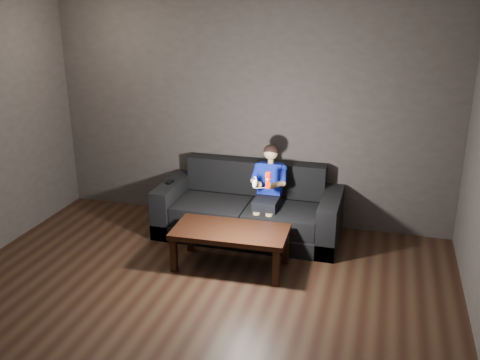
% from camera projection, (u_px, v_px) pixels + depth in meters
% --- Properties ---
extents(floor, '(5.00, 5.00, 0.00)m').
position_uv_depth(floor, '(176.00, 326.00, 4.69)').
color(floor, black).
rests_on(floor, ground).
extents(back_wall, '(5.00, 0.04, 2.70)m').
position_uv_depth(back_wall, '(249.00, 115.00, 6.51)').
color(back_wall, '#35302E').
rests_on(back_wall, ground).
extents(ceiling, '(5.00, 5.00, 0.02)m').
position_uv_depth(ceiling, '(161.00, 3.00, 3.79)').
color(ceiling, silver).
rests_on(ceiling, back_wall).
extents(sofa, '(2.15, 0.93, 0.83)m').
position_uv_depth(sofa, '(249.00, 213.00, 6.40)').
color(sofa, black).
rests_on(sofa, floor).
extents(child, '(0.41, 0.50, 1.01)m').
position_uv_depth(child, '(268.00, 184.00, 6.14)').
color(child, black).
rests_on(child, sofa).
extents(wii_remote_red, '(0.05, 0.07, 0.18)m').
position_uv_depth(wii_remote_red, '(268.00, 180.00, 5.71)').
color(wii_remote_red, red).
rests_on(wii_remote_red, child).
extents(nunchuk_white, '(0.06, 0.08, 0.14)m').
position_uv_depth(nunchuk_white, '(255.00, 182.00, 5.76)').
color(nunchuk_white, silver).
rests_on(nunchuk_white, child).
extents(wii_remote_black, '(0.05, 0.14, 0.03)m').
position_uv_depth(wii_remote_black, '(170.00, 182.00, 6.47)').
color(wii_remote_black, black).
rests_on(wii_remote_black, sofa).
extents(coffee_table, '(1.22, 0.64, 0.44)m').
position_uv_depth(coffee_table, '(230.00, 235.00, 5.58)').
color(coffee_table, black).
rests_on(coffee_table, floor).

